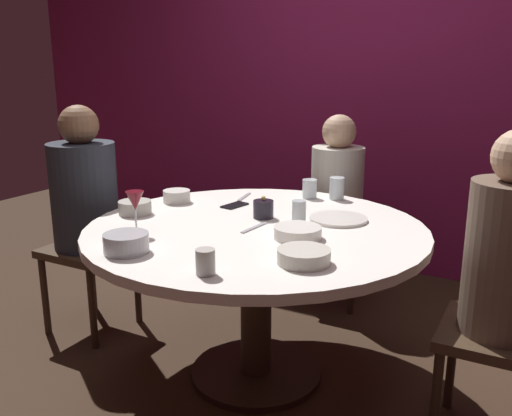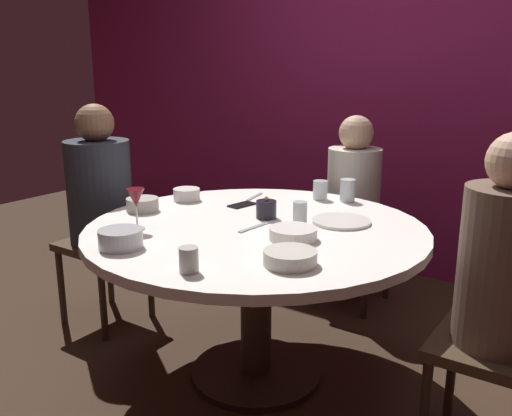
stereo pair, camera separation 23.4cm
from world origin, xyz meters
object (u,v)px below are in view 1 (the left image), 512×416
object	(u,v)px
dinner_plate	(338,219)
bowl_small_white	(304,256)
cup_by_left_diner	(205,262)
candle_holder	(263,209)
bowl_serving_large	(126,243)
cup_near_candle	(311,189)
seated_diner_back	(337,187)
wine_glass	(135,203)
bowl_sauce_side	(177,196)
seated_diner_right	(508,262)
cup_center_front	(337,188)
bowl_salad_center	(298,232)
bowl_rice_portion	(135,207)
seated_diner_left	(84,196)
cell_phone	(235,205)
dining_table	(256,254)
cup_by_right_diner	(299,212)

from	to	relation	value
dinner_plate	bowl_small_white	size ratio (longest dim) A/B	1.38
cup_by_left_diner	candle_holder	bearing A→B (deg)	102.40
bowl_serving_large	cup_near_candle	world-z (taller)	cup_near_candle
seated_diner_back	wine_glass	size ratio (longest dim) A/B	6.39
bowl_sauce_side	cup_near_candle	bearing A→B (deg)	35.79
seated_diner_right	cup_by_left_diner	xyz separation A→B (m)	(-0.87, -0.58, 0.03)
bowl_small_white	dinner_plate	bearing A→B (deg)	98.28
bowl_sauce_side	cup_center_front	size ratio (longest dim) A/B	1.19
wine_glass	bowl_serving_large	world-z (taller)	wine_glass
seated_diner_back	bowl_salad_center	xyz separation A→B (m)	(0.23, -1.08, 0.05)
dinner_plate	cup_center_front	world-z (taller)	cup_center_front
bowl_small_white	wine_glass	bearing A→B (deg)	179.81
dinner_plate	bowl_small_white	distance (m)	0.58
cup_near_candle	cup_center_front	xyz separation A→B (m)	(0.13, 0.04, 0.01)
seated_diner_right	dinner_plate	size ratio (longest dim) A/B	4.61
dinner_plate	bowl_salad_center	distance (m)	0.33
bowl_rice_portion	cup_near_candle	xyz separation A→B (m)	(0.60, 0.68, 0.02)
bowl_small_white	cup_near_candle	xyz separation A→B (m)	(-0.36, 0.91, 0.02)
seated_diner_left	cup_near_candle	bearing A→B (deg)	30.07
cell_phone	bowl_sauce_side	world-z (taller)	bowl_sauce_side
dining_table	dinner_plate	xyz separation A→B (m)	(0.28, 0.25, 0.14)
bowl_serving_large	bowl_salad_center	distance (m)	0.67
candle_holder	dining_table	bearing A→B (deg)	-75.92
seated_diner_right	cup_center_front	bearing A→B (deg)	-36.08
bowl_small_white	cup_center_front	xyz separation A→B (m)	(-0.23, 0.95, 0.03)
seated_diner_right	bowl_rice_portion	distance (m)	1.59
dining_table	seated_diner_left	bearing A→B (deg)	180.00
seated_diner_right	cell_phone	bearing A→B (deg)	-11.33
dinner_plate	cup_center_front	distance (m)	0.41
dining_table	bowl_rice_portion	distance (m)	0.62
seated_diner_back	cup_by_right_diner	world-z (taller)	seated_diner_back
cup_by_left_diner	dining_table	bearing A→B (deg)	102.02
bowl_sauce_side	dining_table	bearing A→B (deg)	-18.18
bowl_small_white	cup_by_left_diner	xyz separation A→B (m)	(-0.24, -0.25, 0.02)
seated_diner_back	cell_phone	distance (m)	0.80
seated_diner_left	bowl_rice_portion	bearing A→B (deg)	-12.81
dinner_plate	cell_phone	xyz separation A→B (m)	(-0.54, -0.00, -0.00)
cup_near_candle	cup_by_left_diner	distance (m)	1.17
wine_glass	bowl_sauce_side	size ratio (longest dim) A/B	1.29
candle_holder	wine_glass	size ratio (longest dim) A/B	0.58
seated_diner_left	cup_by_right_diner	world-z (taller)	seated_diner_left
cell_phone	cup_by_right_diner	xyz separation A→B (m)	(0.40, -0.13, 0.05)
dining_table	seated_diner_right	xyz separation A→B (m)	(1.00, 0.00, 0.14)
seated_diner_right	bowl_salad_center	size ratio (longest dim) A/B	6.24
seated_diner_right	cup_by_left_diner	bearing A→B (deg)	33.45
bowl_serving_large	seated_diner_right	bearing A→B (deg)	22.94
seated_diner_right	cup_by_right_diner	world-z (taller)	seated_diner_right
cup_by_right_diner	wine_glass	bearing A→B (deg)	-140.07
dinner_plate	bowl_sauce_side	world-z (taller)	bowl_sauce_side
dining_table	wine_glass	bearing A→B (deg)	-140.26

